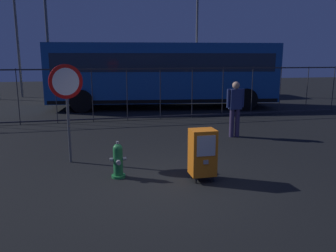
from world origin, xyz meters
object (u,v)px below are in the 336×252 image
at_px(newspaper_box_primary, 203,152).
at_px(pedestrian, 235,106).
at_px(stop_sign, 67,93).
at_px(bus_near, 163,72).
at_px(street_light_far_right, 46,19).
at_px(street_light_far_left, 17,31).
at_px(fire_hydrant, 118,161).
at_px(bus_far, 147,69).
at_px(street_light_near_left, 197,34).

bearing_deg(newspaper_box_primary, pedestrian, 57.16).
relative_size(stop_sign, pedestrian, 1.34).
xyz_separation_m(newspaper_box_primary, bus_near, (1.30, 9.73, 1.14)).
relative_size(newspaper_box_primary, street_light_far_right, 0.14).
bearing_deg(street_light_far_left, bus_near, -39.00).
relative_size(pedestrian, bus_near, 0.16).
bearing_deg(newspaper_box_primary, fire_hydrant, 161.72).
relative_size(stop_sign, street_light_far_left, 0.33).
distance_m(pedestrian, bus_far, 11.00).
height_order(stop_sign, street_light_far_right, street_light_far_right).
relative_size(bus_near, street_light_far_left, 1.60).
relative_size(newspaper_box_primary, stop_sign, 0.46).
xyz_separation_m(pedestrian, bus_near, (-0.83, 6.43, 0.76)).
height_order(fire_hydrant, bus_far, bus_far).
bearing_deg(newspaper_box_primary, stop_sign, 145.72).
distance_m(newspaper_box_primary, street_light_far_left, 17.29).
relative_size(newspaper_box_primary, pedestrian, 0.61).
relative_size(newspaper_box_primary, street_light_far_left, 0.15).
height_order(newspaper_box_primary, street_light_far_right, street_light_far_right).
height_order(newspaper_box_primary, bus_near, bus_near).
relative_size(fire_hydrant, street_light_far_right, 0.10).
relative_size(fire_hydrant, bus_near, 0.07).
distance_m(bus_far, street_light_near_left, 4.00).
distance_m(bus_near, street_light_near_left, 6.52).
height_order(pedestrian, bus_far, bus_far).
xyz_separation_m(newspaper_box_primary, street_light_far_left, (-6.19, 15.80, 3.34)).
bearing_deg(street_light_far_right, newspaper_box_primary, -72.07).
xyz_separation_m(pedestrian, street_light_far_left, (-8.32, 12.50, 2.96)).
relative_size(bus_far, street_light_far_left, 1.57).
relative_size(pedestrian, bus_far, 0.16).
height_order(newspaper_box_primary, pedestrian, pedestrian).
height_order(fire_hydrant, street_light_near_left, street_light_near_left).
bearing_deg(stop_sign, street_light_near_left, 61.46).
distance_m(stop_sign, street_light_far_right, 11.55).
distance_m(street_light_far_left, street_light_far_right, 3.57).
bearing_deg(fire_hydrant, bus_far, 78.21).
xyz_separation_m(newspaper_box_primary, pedestrian, (2.13, 3.30, 0.38)).
relative_size(fire_hydrant, stop_sign, 0.33).
xyz_separation_m(stop_sign, pedestrian, (4.71, 1.53, -0.65)).
xyz_separation_m(pedestrian, street_light_near_left, (2.45, 11.64, 2.90)).
height_order(bus_far, street_light_far_right, street_light_far_right).
xyz_separation_m(bus_far, street_light_near_left, (3.31, 0.70, 2.14)).
bearing_deg(pedestrian, newspaper_box_primary, -122.84).
bearing_deg(street_light_far_right, fire_hydrant, -78.21).
height_order(stop_sign, bus_near, bus_near).
distance_m(fire_hydrant, street_light_far_left, 16.34).
bearing_deg(bus_near, newspaper_box_primary, -89.90).
bearing_deg(fire_hydrant, street_light_near_left, 66.82).
xyz_separation_m(newspaper_box_primary, street_light_near_left, (4.58, 14.94, 3.28)).
distance_m(stop_sign, pedestrian, 5.00).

